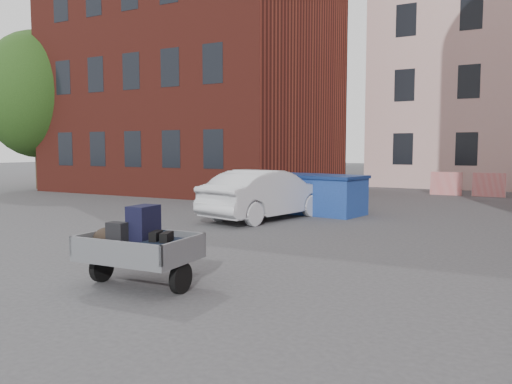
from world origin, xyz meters
The scene contains 8 objects.
ground centered at (0.00, 0.00, 0.00)m, with size 120.00×120.00×0.00m, color #38383A.
building_brick centered at (-9.00, 13.00, 7.00)m, with size 12.00×10.00×14.00m, color #591E16.
far_building centered at (-20.00, 22.00, 4.00)m, with size 6.00×6.00×8.00m, color maroon.
tree centered at (-16.00, 9.00, 5.17)m, with size 5.28×5.28×8.30m.
barriers centered at (4.20, 15.00, 0.50)m, with size 4.70×0.18×1.00m.
trailer centered at (0.51, -2.51, 0.61)m, with size 1.64×1.83×1.20m.
dumpster centered at (-0.20, 6.50, 0.61)m, with size 3.12×1.99×1.21m.
silver_car centered at (-1.06, 4.73, 0.71)m, with size 1.50×4.30×1.42m, color #BBBDC3.
Camera 1 is at (5.38, -8.01, 2.02)m, focal length 35.00 mm.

